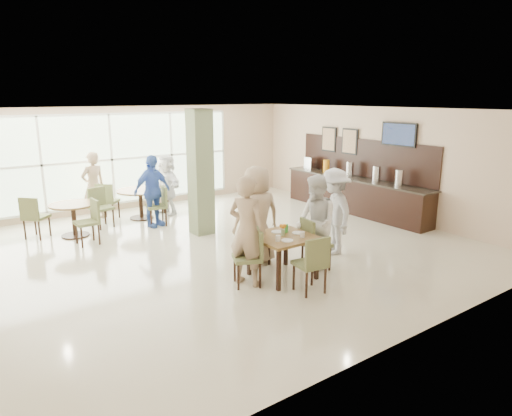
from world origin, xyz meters
TOP-DOWN VIEW (x-y plane):
  - ground at (0.00, 0.00)m, footprint 10.00×10.00m
  - room_shell at (0.00, 0.00)m, footprint 10.00×10.00m
  - window_bank at (-0.50, 4.46)m, footprint 7.00×0.04m
  - column at (0.40, 1.20)m, footprint 0.45×0.45m
  - main_table at (0.25, -1.92)m, footprint 0.99×0.99m
  - round_table_left at (-2.04, 2.66)m, footprint 1.02×1.02m
  - round_table_right at (-0.24, 3.24)m, footprint 1.19×1.19m
  - chairs_main_table at (0.26, -1.89)m, footprint 1.99×2.05m
  - chairs_table_left at (-2.01, 2.63)m, footprint 2.03×1.66m
  - chairs_table_right at (-0.23, 3.21)m, footprint 2.01×1.82m
  - tabletop_clutter at (0.26, -1.93)m, footprint 0.76×0.68m
  - buffet_counter at (4.70, 0.51)m, footprint 0.64×4.70m
  - wall_tv at (4.94, -0.60)m, footprint 0.06×1.00m
  - framed_art_a at (4.95, 1.00)m, footprint 0.05×0.55m
  - framed_art_b at (4.95, 1.80)m, footprint 0.05×0.55m
  - teen_left at (-0.41, -1.80)m, footprint 0.68×0.80m
  - teen_far at (0.31, -1.07)m, footprint 0.99×0.68m
  - teen_right at (1.02, -1.90)m, footprint 0.88×1.00m
  - teen_standing at (1.86, -1.53)m, footprint 0.96×1.25m
  - adult_a at (-0.27, 2.38)m, footprint 1.13×0.81m
  - adult_b at (0.52, 3.28)m, footprint 0.80×1.54m
  - adult_standing at (-1.22, 3.82)m, footprint 0.71×0.55m

SIDE VIEW (x-z plane):
  - ground at x=0.00m, z-range 0.00..0.00m
  - chairs_main_table at x=0.26m, z-range 0.00..0.95m
  - chairs_table_left at x=-2.01m, z-range 0.00..0.95m
  - chairs_table_right at x=-0.23m, z-range 0.00..0.95m
  - buffet_counter at x=4.70m, z-range -0.42..1.53m
  - round_table_left at x=-2.04m, z-range 0.18..0.93m
  - round_table_right at x=-0.24m, z-range 0.22..0.97m
  - main_table at x=0.25m, z-range 0.29..1.04m
  - adult_b at x=0.52m, z-range 0.00..1.59m
  - tabletop_clutter at x=0.26m, z-range 0.71..0.91m
  - teen_standing at x=1.86m, z-range 0.00..1.71m
  - teen_right at x=1.02m, z-range 0.00..1.71m
  - adult_a at x=-0.27m, z-range 0.00..1.73m
  - adult_standing at x=-1.22m, z-range 0.00..1.73m
  - teen_far at x=0.31m, z-range 0.00..1.84m
  - teen_left at x=-0.41m, z-range 0.00..1.85m
  - window_bank at x=-0.50m, z-range -2.10..4.90m
  - column at x=0.40m, z-range 0.00..2.80m
  - room_shell at x=0.00m, z-range -3.30..6.70m
  - framed_art_a at x=4.95m, z-range 1.50..2.20m
  - framed_art_b at x=4.95m, z-range 1.50..2.20m
  - wall_tv at x=4.94m, z-range 1.86..2.44m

